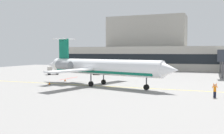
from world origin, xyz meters
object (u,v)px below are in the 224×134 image
(regional_jet, at_px, (100,67))
(baggage_tug, at_px, (97,70))
(pushback_tractor, at_px, (52,71))
(marshaller, at_px, (215,90))
(belt_loader, at_px, (73,69))
(fuel_tank, at_px, (99,68))

(regional_jet, height_order, baggage_tug, regional_jet)
(baggage_tug, relative_size, pushback_tractor, 1.24)
(baggage_tug, bearing_deg, regional_jet, -64.53)
(pushback_tractor, distance_m, marshaller, 45.85)
(baggage_tug, distance_m, marshaller, 40.16)
(pushback_tractor, bearing_deg, belt_loader, 88.40)
(baggage_tug, distance_m, fuel_tank, 6.92)
(baggage_tug, relative_size, belt_loader, 1.30)
(regional_jet, distance_m, pushback_tractor, 26.92)
(baggage_tug, relative_size, fuel_tank, 0.54)
(regional_jet, xyz_separation_m, baggage_tug, (-10.33, 21.70, -2.29))
(fuel_tank, bearing_deg, regional_jet, -65.43)
(belt_loader, distance_m, fuel_tank, 8.07)
(marshaller, bearing_deg, belt_loader, 140.05)
(regional_jet, xyz_separation_m, marshaller, (18.86, -5.89, -2.33))
(marshaller, bearing_deg, regional_jet, 162.67)
(baggage_tug, height_order, fuel_tank, baggage_tug)
(regional_jet, xyz_separation_m, fuel_tank, (-12.86, 28.13, -2.07))
(regional_jet, relative_size, belt_loader, 8.59)
(baggage_tug, xyz_separation_m, pushback_tractor, (-10.86, -5.26, -0.05))
(baggage_tug, xyz_separation_m, belt_loader, (-10.55, 5.72, -0.15))
(belt_loader, xyz_separation_m, marshaller, (39.75, -33.30, 0.11))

